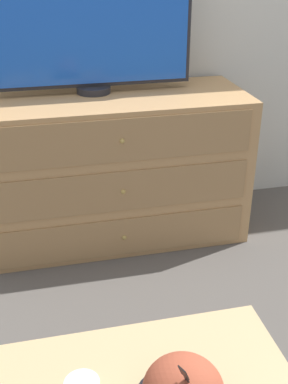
{
  "coord_description": "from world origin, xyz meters",
  "views": [
    {
      "loc": [
        -0.24,
        -2.73,
        1.52
      ],
      "look_at": [
        0.04,
        -1.49,
        0.86
      ],
      "focal_mm": 45.0,
      "sensor_mm": 36.0,
      "label": 1
    }
  ],
  "objects": [
    {
      "name": "dresser",
      "position": [
        0.14,
        -0.32,
        0.41
      ],
      "size": [
        1.43,
        0.59,
        0.82
      ],
      "color": "tan",
      "rests_on": "ground_plane"
    },
    {
      "name": "tv",
      "position": [
        0.06,
        -0.23,
        1.17
      ],
      "size": [
        1.04,
        0.18,
        0.7
      ],
      "color": "#232328",
      "rests_on": "dresser"
    },
    {
      "name": "ground_plane",
      "position": [
        0.0,
        0.0,
        0.0
      ],
      "size": [
        12.0,
        12.0,
        0.0
      ],
      "primitive_type": "plane",
      "color": "#56514C"
    }
  ]
}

